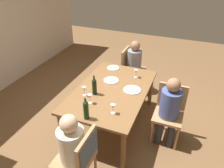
# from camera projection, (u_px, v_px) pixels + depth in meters

# --- Properties ---
(ground_plane) EXTENTS (10.00, 10.00, 0.00)m
(ground_plane) POSITION_uv_depth(u_px,v_px,m) (112.00, 123.00, 3.83)
(ground_plane) COLOR brown
(dining_table) EXTENTS (1.74, 1.11, 0.73)m
(dining_table) POSITION_uv_depth(u_px,v_px,m) (112.00, 93.00, 3.49)
(dining_table) COLOR brown
(dining_table) RESTS_ON ground_plane
(chair_left_end) EXTENTS (0.44, 0.46, 0.92)m
(chair_left_end) POSITION_uv_depth(u_px,v_px,m) (82.00, 155.00, 2.49)
(chair_left_end) COLOR #A87F51
(chair_left_end) RESTS_ON ground_plane
(chair_near) EXTENTS (0.44, 0.44, 0.92)m
(chair_near) POSITION_uv_depth(u_px,v_px,m) (170.00, 109.00, 3.32)
(chair_near) COLOR #A87F51
(chair_near) RESTS_ON ground_plane
(chair_right_end) EXTENTS (0.44, 0.44, 0.92)m
(chair_right_end) POSITION_uv_depth(u_px,v_px,m) (130.00, 67.00, 4.57)
(chair_right_end) COLOR #A87F51
(chair_right_end) RESTS_ON ground_plane
(person_woman_host) EXTENTS (0.31, 0.36, 1.15)m
(person_woman_host) POSITION_uv_depth(u_px,v_px,m) (70.00, 147.00, 2.50)
(person_woman_host) COLOR #33333D
(person_woman_host) RESTS_ON ground_plane
(person_man_bearded) EXTENTS (0.35, 0.30, 1.13)m
(person_man_bearded) POSITION_uv_depth(u_px,v_px,m) (170.00, 107.00, 3.17)
(person_man_bearded) COLOR #33333D
(person_man_bearded) RESTS_ON ground_plane
(person_man_guest) EXTENTS (0.30, 0.34, 1.12)m
(person_man_guest) POSITION_uv_depth(u_px,v_px,m) (135.00, 63.00, 4.47)
(person_man_guest) COLOR #33333D
(person_man_guest) RESTS_ON ground_plane
(wine_bottle_tall_green) EXTENTS (0.07, 0.07, 0.32)m
(wine_bottle_tall_green) POSITION_uv_depth(u_px,v_px,m) (94.00, 86.00, 3.26)
(wine_bottle_tall_green) COLOR black
(wine_bottle_tall_green) RESTS_ON dining_table
(wine_bottle_dark_red) EXTENTS (0.07, 0.07, 0.33)m
(wine_bottle_dark_red) POSITION_uv_depth(u_px,v_px,m) (86.00, 109.00, 2.77)
(wine_bottle_dark_red) COLOR #19381E
(wine_bottle_dark_red) RESTS_ON dining_table
(wine_glass_near_left) EXTENTS (0.07, 0.07, 0.15)m
(wine_glass_near_left) POSITION_uv_depth(u_px,v_px,m) (90.00, 97.00, 3.08)
(wine_glass_near_left) COLOR silver
(wine_glass_near_left) RESTS_ON dining_table
(wine_glass_centre) EXTENTS (0.07, 0.07, 0.15)m
(wine_glass_centre) POSITION_uv_depth(u_px,v_px,m) (113.00, 107.00, 2.88)
(wine_glass_centre) COLOR silver
(wine_glass_centre) RESTS_ON dining_table
(wine_glass_near_right) EXTENTS (0.07, 0.07, 0.15)m
(wine_glass_near_right) POSITION_uv_depth(u_px,v_px,m) (136.00, 72.00, 3.73)
(wine_glass_near_right) COLOR silver
(wine_glass_near_right) RESTS_ON dining_table
(wine_glass_far) EXTENTS (0.07, 0.07, 0.15)m
(wine_glass_far) POSITION_uv_depth(u_px,v_px,m) (84.00, 89.00, 3.25)
(wine_glass_far) COLOR silver
(wine_glass_far) RESTS_ON dining_table
(dinner_plate_host) EXTENTS (0.23, 0.23, 0.01)m
(dinner_plate_host) POSITION_uv_depth(u_px,v_px,m) (113.00, 68.00, 4.07)
(dinner_plate_host) COLOR white
(dinner_plate_host) RESTS_ON dining_table
(dinner_plate_guest_left) EXTENTS (0.28, 0.28, 0.01)m
(dinner_plate_guest_left) POSITION_uv_depth(u_px,v_px,m) (132.00, 90.00, 3.42)
(dinner_plate_guest_left) COLOR white
(dinner_plate_guest_left) RESTS_ON dining_table
(dinner_plate_guest_right) EXTENTS (0.26, 0.26, 0.01)m
(dinner_plate_guest_right) POSITION_uv_depth(u_px,v_px,m) (111.00, 80.00, 3.68)
(dinner_plate_guest_right) COLOR white
(dinner_plate_guest_right) RESTS_ON dining_table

